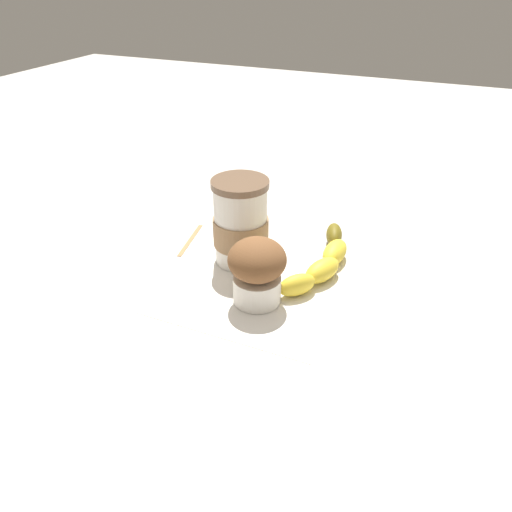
{
  "coord_description": "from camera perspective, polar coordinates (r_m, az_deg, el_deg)",
  "views": [
    {
      "loc": [
        0.24,
        -0.55,
        0.42
      ],
      "look_at": [
        0.0,
        0.0,
        0.05
      ],
      "focal_mm": 35.0,
      "sensor_mm": 36.0,
      "label": 1
    }
  ],
  "objects": [
    {
      "name": "coffee_cup",
      "position": [
        0.76,
        -1.76,
        3.69
      ],
      "size": [
        0.09,
        0.09,
        0.13
      ],
      "color": "silver",
      "rests_on": "paper_napkin"
    },
    {
      "name": "banana",
      "position": [
        0.77,
        7.76,
        -0.44
      ],
      "size": [
        0.08,
        0.23,
        0.03
      ],
      "color": "yellow",
      "rests_on": "paper_napkin"
    },
    {
      "name": "muffin",
      "position": [
        0.67,
        0.13,
        -1.5
      ],
      "size": [
        0.08,
        0.08,
        0.09
      ],
      "color": "white",
      "rests_on": "paper_napkin"
    },
    {
      "name": "wooden_stirrer",
      "position": [
        0.85,
        -7.5,
        1.86
      ],
      "size": [
        0.03,
        0.11,
        0.0
      ],
      "primitive_type": "cube",
      "rotation": [
        0.0,
        0.0,
        1.75
      ],
      "color": "#9E7547",
      "rests_on": "ground_plane"
    },
    {
      "name": "paper_napkin",
      "position": [
        0.73,
        -0.0,
        -3.32
      ],
      "size": [
        0.25,
        0.25,
        0.0
      ],
      "primitive_type": "cube",
      "rotation": [
        0.0,
        0.0,
        -0.01
      ],
      "color": "white",
      "rests_on": "ground_plane"
    },
    {
      "name": "ground_plane",
      "position": [
        0.73,
        -0.0,
        -3.36
      ],
      "size": [
        3.0,
        3.0,
        0.0
      ],
      "primitive_type": "plane",
      "color": "beige"
    }
  ]
}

